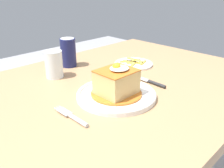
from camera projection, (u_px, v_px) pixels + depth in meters
dining_table at (89, 119)px, 0.84m from camera, size 1.47×0.85×0.72m
main_plate at (116, 94)px, 0.78m from camera, size 0.26×0.26×0.02m
sandwich_meal at (117, 83)px, 0.77m from camera, size 0.17×0.17×0.11m
fork at (74, 117)px, 0.66m from camera, size 0.02×0.14×0.01m
knife at (152, 82)px, 0.88m from camera, size 0.02×0.17×0.01m
soda_can at (68, 52)px, 1.04m from camera, size 0.07×0.07×0.12m
drinking_glass at (54, 66)px, 0.93m from camera, size 0.07×0.07×0.10m
side_plate_fries at (134, 64)px, 1.08m from camera, size 0.17×0.17×0.02m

